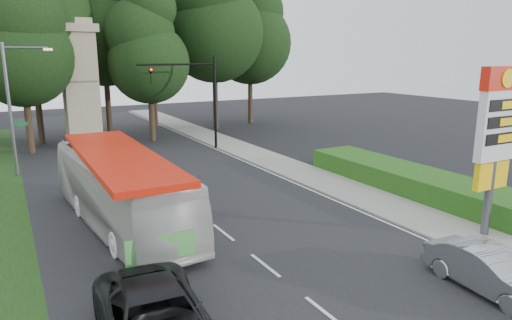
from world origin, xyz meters
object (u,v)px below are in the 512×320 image
gas_station_pylon (497,129)px  traffic_signal_mast (199,90)px  monument (80,83)px  sedan_silver (490,271)px  streetlight_signs (13,104)px  transit_bus (120,190)px

gas_station_pylon → traffic_signal_mast: (-3.52, 22.00, 0.22)m
gas_station_pylon → monument: bearing=111.8°
monument → sedan_silver: monument is taller
gas_station_pylon → streetlight_signs: streetlight_signs is taller
traffic_signal_mast → sedan_silver: traffic_signal_mast is taller
sedan_silver → transit_bus: bearing=131.5°
gas_station_pylon → sedan_silver: gas_station_pylon is taller
monument → transit_bus: (-1.50, -19.60, -3.48)m
traffic_signal_mast → sedan_silver: 25.23m
monument → transit_bus: bearing=-94.4°
transit_bus → monument: bearing=80.4°
streetlight_signs → traffic_signal_mast: bearing=8.9°
streetlight_signs → sedan_silver: bearing=-61.9°
traffic_signal_mast → streetlight_signs: size_ratio=0.90×
monument → streetlight_signs: bearing=-122.0°
transit_bus → gas_station_pylon: bearing=-38.8°
monument → transit_bus: monument is taller
streetlight_signs → monument: bearing=58.0°
transit_bus → sedan_silver: transit_bus is taller
gas_station_pylon → transit_bus: size_ratio=0.59×
sedan_silver → gas_station_pylon: bearing=40.2°
streetlight_signs → sedan_silver: 26.26m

